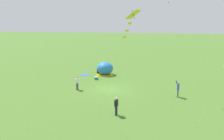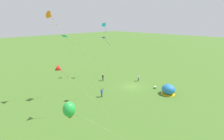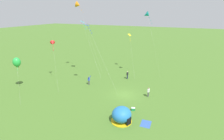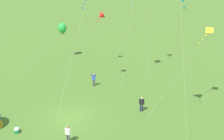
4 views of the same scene
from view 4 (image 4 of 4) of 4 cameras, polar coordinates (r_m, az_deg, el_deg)
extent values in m
plane|color=#477028|center=(28.34, -9.23, -10.31)|extent=(300.00, 300.00, 0.00)
cube|color=#1E8C4C|center=(27.32, -20.03, -12.34)|extent=(0.52, 0.61, 0.38)
cube|color=white|center=(27.20, -20.09, -11.95)|extent=(0.53, 0.63, 0.06)
cylinder|color=#1E2347|center=(29.20, 6.22, -8.10)|extent=(0.15, 0.15, 0.88)
cylinder|color=#1E2347|center=(29.17, 6.60, -8.16)|extent=(0.15, 0.15, 0.88)
cube|color=black|center=(28.83, 6.47, -6.85)|extent=(0.43, 0.32, 0.60)
sphere|color=beige|center=(28.62, 6.50, -6.10)|extent=(0.22, 0.22, 0.22)
cylinder|color=black|center=(28.87, 5.98, -6.78)|extent=(0.09, 0.09, 0.58)
cylinder|color=black|center=(28.78, 6.96, -6.93)|extent=(0.09, 0.09, 0.58)
cylinder|color=#4C4C51|center=(34.91, -3.81, -2.82)|extent=(0.15, 0.15, 0.88)
cylinder|color=#4C4C51|center=(34.96, -4.13, -2.79)|extent=(0.15, 0.15, 0.88)
cube|color=blue|center=(34.64, -4.00, -1.69)|extent=(0.40, 0.27, 0.60)
sphere|color=#9E7051|center=(34.47, -4.02, -1.03)|extent=(0.22, 0.22, 0.22)
cylinder|color=blue|center=(34.26, -3.65, -1.11)|extent=(0.12, 0.38, 0.50)
cylinder|color=blue|center=(34.39, -4.51, -1.05)|extent=(0.18, 0.39, 0.50)
cylinder|color=#4C4C51|center=(24.65, -9.31, -14.51)|extent=(0.15, 0.15, 0.88)
cylinder|color=#4C4C51|center=(24.74, -9.71, -14.38)|extent=(0.15, 0.15, 0.88)
cube|color=white|center=(24.27, -9.62, -13.03)|extent=(0.44, 0.34, 0.60)
sphere|color=#9E7051|center=(24.03, -9.68, -12.19)|extent=(0.22, 0.22, 0.22)
cylinder|color=white|center=(24.15, -9.10, -13.19)|extent=(0.09, 0.09, 0.58)
cylinder|color=white|center=(24.39, -10.12, -12.88)|extent=(0.09, 0.09, 0.58)
cylinder|color=silver|center=(29.58, -8.50, 3.70)|extent=(2.31, 7.30, 11.76)
cylinder|color=brown|center=(29.09, -11.82, -9.53)|extent=(0.03, 0.03, 0.06)
cube|color=blue|center=(31.31, -5.73, 14.94)|extent=(0.21, 0.14, 0.12)
cube|color=blue|center=(31.04, -6.03, 14.11)|extent=(0.21, 0.08, 0.12)
cube|color=blue|center=(30.79, -6.34, 13.26)|extent=(0.20, 0.07, 0.12)
cylinder|color=silver|center=(34.20, 3.43, 6.55)|extent=(1.39, 5.11, 11.98)
cylinder|color=brown|center=(33.93, 1.84, -4.30)|extent=(0.03, 0.03, 0.06)
cube|color=#33B7D1|center=(34.77, 4.40, 14.41)|extent=(0.20, 0.15, 0.12)
cylinder|color=silver|center=(28.03, 14.09, -1.04)|extent=(6.16, 3.66, 8.74)
cylinder|color=brown|center=(28.08, 7.45, -10.46)|extent=(0.03, 0.03, 0.06)
cube|color=yellow|center=(29.08, 20.47, 8.12)|extent=(0.87, 0.78, 0.47)
cylinder|color=#332314|center=(29.08, 20.47, 8.14)|extent=(0.36, 0.22, 0.53)
cube|color=yellow|center=(28.87, 19.73, 7.19)|extent=(0.18, 0.18, 0.12)
cube|color=yellow|center=(28.71, 19.10, 6.39)|extent=(0.09, 0.21, 0.12)
cube|color=yellow|center=(28.56, 18.46, 5.57)|extent=(0.09, 0.21, 0.12)
cylinder|color=silver|center=(22.47, 15.38, -0.37)|extent=(1.51, 3.43, 13.48)
cube|color=teal|center=(22.09, 15.14, 14.36)|extent=(0.21, 0.15, 0.12)
cube|color=teal|center=(21.90, 15.44, 12.89)|extent=(0.20, 0.15, 0.12)
cylinder|color=silver|center=(39.55, -6.83, 5.40)|extent=(5.40, 5.22, 7.83)
cylinder|color=brown|center=(39.12, -11.24, -1.09)|extent=(0.03, 0.03, 0.06)
cone|color=red|center=(40.68, -2.50, 11.65)|extent=(1.51, 1.51, 1.24)
cube|color=red|center=(40.51, -3.01, 10.96)|extent=(0.19, 0.17, 0.12)
cube|color=red|center=(40.37, -3.43, 10.37)|extent=(0.20, 0.15, 0.12)
cube|color=red|center=(40.24, -3.86, 9.77)|extent=(0.14, 0.21, 0.12)
cylinder|color=silver|center=(35.40, 7.66, 9.83)|extent=(1.23, 5.05, 15.48)
cylinder|color=brown|center=(35.44, 8.13, -3.34)|extent=(0.03, 0.03, 0.06)
cylinder|color=silver|center=(43.96, -14.43, 4.78)|extent=(4.67, 5.52, 5.27)
cylinder|color=brown|center=(43.22, -18.22, 0.43)|extent=(0.03, 0.03, 0.06)
ellipsoid|color=green|center=(45.12, -10.76, 8.97)|extent=(1.39, 1.39, 1.75)
cube|color=brown|center=(45.31, -10.68, 7.89)|extent=(0.35, 0.35, 0.25)
cube|color=green|center=(44.97, -11.20, 8.35)|extent=(0.20, 0.15, 0.12)
cube|color=green|center=(44.86, -11.57, 7.83)|extent=(0.20, 0.15, 0.12)
cube|color=green|center=(44.75, -11.94, 7.30)|extent=(0.20, 0.15, 0.12)
camera|label=1|loc=(35.08, 38.77, 6.17)|focal=35.00mm
camera|label=2|loc=(55.59, -23.63, 19.59)|focal=24.00mm
camera|label=3|loc=(35.99, -63.48, 8.69)|focal=28.00mm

